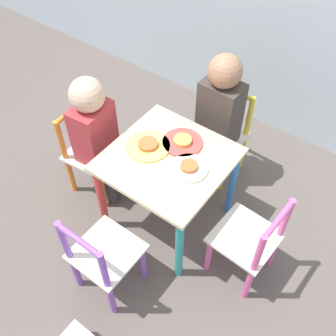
% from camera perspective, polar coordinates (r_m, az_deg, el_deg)
% --- Properties ---
extents(ground_plane, '(6.00, 6.00, 0.00)m').
position_cam_1_polar(ground_plane, '(2.09, 0.00, -7.07)').
color(ground_plane, '#5B514C').
extents(kids_table, '(0.52, 0.52, 0.46)m').
position_cam_1_polar(kids_table, '(1.79, 0.00, -0.19)').
color(kids_table, beige).
rests_on(kids_table, ground_plane).
extents(chair_orange, '(0.28, 0.28, 0.51)m').
position_cam_1_polar(chair_orange, '(2.08, -10.98, 2.22)').
color(chair_orange, silver).
rests_on(chair_orange, ground_plane).
extents(chair_yellow, '(0.27, 0.27, 0.51)m').
position_cam_1_polar(chair_yellow, '(2.15, 7.65, 4.70)').
color(chair_yellow, silver).
rests_on(chair_yellow, ground_plane).
extents(chair_pink, '(0.28, 0.28, 0.51)m').
position_cam_1_polar(chair_pink, '(1.76, 11.76, -10.40)').
color(chair_pink, silver).
rests_on(chair_pink, ground_plane).
extents(chair_purple, '(0.26, 0.26, 0.51)m').
position_cam_1_polar(chair_purple, '(1.71, -9.47, -12.61)').
color(chair_purple, silver).
rests_on(chair_purple, ground_plane).
extents(child_left, '(0.22, 0.21, 0.72)m').
position_cam_1_polar(child_left, '(1.92, -10.36, 5.39)').
color(child_left, '#38383D').
rests_on(child_left, ground_plane).
extents(child_back, '(0.20, 0.22, 0.76)m').
position_cam_1_polar(child_back, '(1.97, 7.31, 8.09)').
color(child_back, '#7A6B5B').
rests_on(child_back, ground_plane).
extents(plate_left, '(0.20, 0.20, 0.03)m').
position_cam_1_polar(plate_left, '(1.77, -2.91, 3.26)').
color(plate_left, '#EADB66').
rests_on(plate_left, kids_table).
extents(plate_back, '(0.18, 0.18, 0.03)m').
position_cam_1_polar(plate_back, '(1.79, 2.12, 3.81)').
color(plate_back, '#E54C47').
rests_on(plate_back, kids_table).
extents(plate_right, '(0.17, 0.17, 0.03)m').
position_cam_1_polar(plate_right, '(1.68, 3.06, 0.05)').
color(plate_right, white).
rests_on(plate_right, kids_table).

